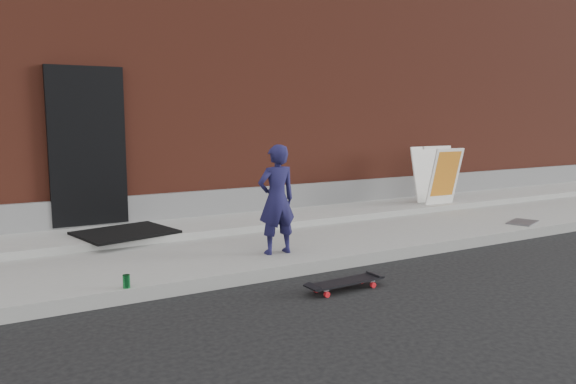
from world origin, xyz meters
TOP-DOWN VIEW (x-y plane):
  - ground at (0.00, 0.00)m, footprint 80.00×80.00m
  - sidewalk at (0.00, 1.50)m, footprint 20.00×3.00m
  - apron at (0.00, 2.40)m, footprint 20.00×1.20m
  - building at (-0.00, 6.99)m, footprint 20.00×8.10m
  - child at (-0.84, 0.56)m, footprint 0.50×0.33m
  - skateboard at (-0.68, -0.67)m, footprint 0.89×0.26m
  - pizza_sign at (3.29, 2.09)m, footprint 0.65×0.76m
  - soda_can at (-2.80, 0.06)m, footprint 0.08×0.08m
  - doormat at (-2.30, 2.18)m, footprint 1.38×1.21m
  - utility_plate at (3.50, 0.39)m, footprint 0.66×0.55m

SIDE VIEW (x-z plane):
  - ground at x=0.00m, z-range 0.00..0.00m
  - sidewalk at x=0.00m, z-range 0.00..0.15m
  - skateboard at x=-0.68m, z-range 0.03..0.13m
  - utility_plate at x=3.50m, z-range 0.15..0.17m
  - apron at x=0.00m, z-range 0.15..0.25m
  - soda_can at x=-2.80m, z-range 0.15..0.28m
  - doormat at x=-2.30m, z-range 0.25..0.28m
  - pizza_sign at x=3.29m, z-range 0.25..1.29m
  - child at x=-0.84m, z-range 0.15..1.49m
  - building at x=0.00m, z-range 0.00..5.00m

